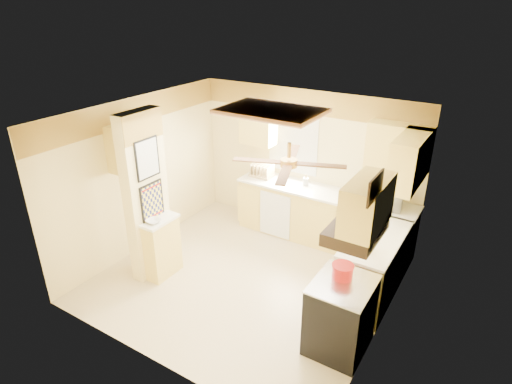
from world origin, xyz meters
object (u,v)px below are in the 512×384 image
Objects in this scene: stove at (340,315)px; dutch_oven at (343,271)px; microwave at (384,197)px; kettle at (367,244)px; bowl at (154,221)px.

dutch_oven reaches higher than stove.
microwave reaches higher than kettle.
dutch_oven is at bearing 121.53° from stove.
kettle is (0.01, 0.77, 0.58)m from stove.
microwave is 2.73× the size of kettle.
stove is 1.63× the size of microwave.
microwave is 2.76× the size of bowl.
microwave is 3.43m from bowl.
dutch_oven is at bearing -95.55° from kettle.
kettle is (0.20, -1.34, -0.06)m from microwave.
bowl is 0.99× the size of kettle.
bowl is at bearing -175.55° from dutch_oven.
kettle is (0.07, 0.67, 0.03)m from dutch_oven.
microwave is at bearing 98.48° from kettle.
stove is at bearing -90.48° from kettle.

